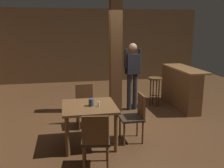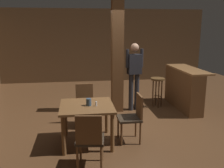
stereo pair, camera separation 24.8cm
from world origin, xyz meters
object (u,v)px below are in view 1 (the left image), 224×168
Objects in this scene: chair_east at (135,115)px; standing_person at (132,72)px; bar_stool_near at (155,85)px; dining_table at (89,112)px; chair_south at (96,139)px; salt_shaker at (99,104)px; napkin_cup at (91,102)px; bar_counter at (180,87)px; chair_north at (85,103)px.

chair_east is 1.91m from standing_person.
bar_stool_near is at bearing 13.62° from standing_person.
standing_person is (1.28, 1.75, 0.39)m from dining_table.
salt_shaker is at bearing 78.65° from chair_south.
napkin_cup reaches higher than dining_table.
chair_south is at bearing -90.11° from dining_table.
dining_table is 11.26× the size of salt_shaker.
bar_counter is (2.58, 1.79, -0.26)m from napkin_cup.
chair_north is 10.46× the size of salt_shaker.
bar_counter reaches higher than bar_stool_near.
chair_south is at bearing -92.42° from napkin_cup.
chair_north is 0.98m from napkin_cup.
dining_table is 2.21m from standing_person.
chair_east reaches higher than salt_shaker.
dining_table is 7.37× the size of napkin_cup.
salt_shaker is (0.17, 0.83, 0.27)m from chair_south.
chair_south and chair_east have the same top height.
chair_east is 2.51m from bar_counter.
salt_shaker is 0.11× the size of bar_stool_near.
chair_east is (0.85, -0.04, -0.11)m from dining_table.
chair_north is 1.13× the size of bar_stool_near.
standing_person reaches higher than bar_stool_near.
dining_table is 0.91m from chair_south.
chair_east is 0.87m from napkin_cup.
salt_shaker is at bearing -121.42° from standing_person.
standing_person is (1.12, 1.83, 0.23)m from salt_shaker.
standing_person is 1.01× the size of bar_counter.
chair_north reaches higher than salt_shaker.
chair_north is 1.62m from standing_person.
napkin_cup is at bearing -145.36° from bar_counter.
chair_south is 3.73m from bar_counter.
bar_counter reaches higher than salt_shaker.
chair_north is 1.27m from chair_east.
bar_stool_near is (1.96, 1.01, 0.09)m from chair_north.
chair_east is (0.85, -0.94, 0.00)m from chair_north.
bar_counter is at bearing 45.40° from chair_east.
salt_shaker is (0.16, -0.08, 0.16)m from dining_table.
salt_shaker reaches higher than bar_stool_near.
bar_counter is (2.62, 2.66, 0.03)m from chair_south.
napkin_cup is at bearing -134.71° from bar_stool_near.
dining_table is 1.08× the size of chair_north.
standing_person is at bearing 53.80° from dining_table.
dining_table is at bearing -90.00° from chair_north.
dining_table is 2.75m from bar_stool_near.
chair_south reaches higher than napkin_cup.
chair_east is 2.25m from bar_stool_near.
napkin_cup is 2.75m from bar_stool_near.
napkin_cup is at bearing 159.96° from salt_shaker.
salt_shaker is 2.16m from standing_person.
chair_south is 0.52× the size of standing_person.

